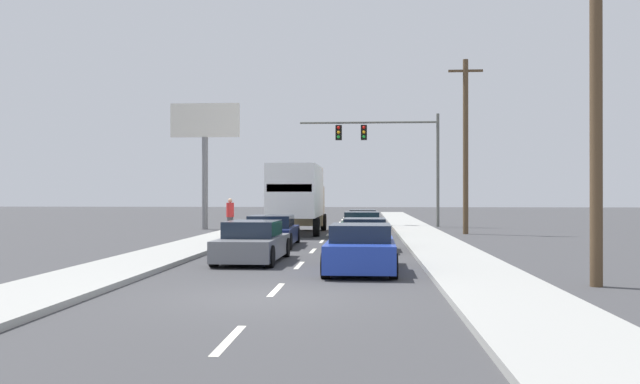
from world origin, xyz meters
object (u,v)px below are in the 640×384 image
at_px(car_green, 362,225).
at_px(car_black, 365,235).
at_px(utility_pole_near, 596,70).
at_px(traffic_signal_mast, 381,142).
at_px(car_blue, 361,249).
at_px(car_orange, 363,221).
at_px(pedestrian_near_corner, 230,216).
at_px(car_gray, 253,243).
at_px(roadside_billboard, 205,139).
at_px(box_truck, 298,195).
at_px(utility_pole_mid, 466,144).
at_px(car_navy, 271,232).

distance_m(car_green, car_black, 7.57).
height_order(car_black, utility_pole_near, utility_pole_near).
distance_m(traffic_signal_mast, utility_pole_near, 27.95).
bearing_deg(utility_pole_near, traffic_signal_mast, 98.71).
distance_m(car_black, car_blue, 6.97).
relative_size(car_orange, pedestrian_near_corner, 2.59).
bearing_deg(pedestrian_near_corner, car_black, -48.83).
bearing_deg(car_blue, car_green, 90.19).
xyz_separation_m(car_gray, car_green, (3.32, 12.23, -0.01)).
bearing_deg(roadside_billboard, car_orange, -1.31).
xyz_separation_m(car_black, pedestrian_near_corner, (-6.74, 7.70, 0.46)).
bearing_deg(box_truck, utility_pole_mid, 3.43).
bearing_deg(utility_pole_near, roadside_billboard, 122.15).
relative_size(roadside_billboard, pedestrian_near_corner, 4.29).
height_order(car_orange, car_blue, car_blue).
relative_size(car_orange, roadside_billboard, 0.60).
xyz_separation_m(car_blue, traffic_signal_mast, (1.12, 24.97, 4.87)).
bearing_deg(car_gray, utility_pole_mid, 59.66).
bearing_deg(car_gray, car_blue, -34.37).
bearing_deg(car_green, car_orange, 90.05).
distance_m(utility_pole_near, utility_pole_mid, 19.89).
height_order(box_truck, car_gray, box_truck).
height_order(car_green, car_black, car_green).
xyz_separation_m(car_navy, pedestrian_near_corner, (-2.97, 6.19, 0.44)).
distance_m(car_gray, car_orange, 18.68).
relative_size(utility_pole_mid, roadside_billboard, 1.22).
bearing_deg(roadside_billboard, box_truck, -34.90).
relative_size(utility_pole_near, roadside_billboard, 1.27).
height_order(car_blue, utility_pole_near, utility_pole_near).
bearing_deg(car_blue, utility_pole_mid, 72.69).
height_order(utility_pole_near, utility_pole_mid, utility_pole_near).
height_order(car_gray, car_blue, car_blue).
xyz_separation_m(car_navy, utility_pole_mid, (9.04, 8.76, 4.16)).
xyz_separation_m(car_orange, traffic_signal_mast, (1.17, 4.28, 4.91)).
xyz_separation_m(car_black, car_blue, (-0.10, -6.96, 0.04)).
bearing_deg(car_orange, car_black, -89.37).
distance_m(car_black, pedestrian_near_corner, 10.24).
height_order(car_gray, car_green, car_gray).
distance_m(car_green, traffic_signal_mast, 11.58).
bearing_deg(pedestrian_near_corner, car_green, -1.18).
xyz_separation_m(car_green, traffic_signal_mast, (1.17, 10.44, 4.88)).
distance_m(car_gray, car_black, 5.81).
bearing_deg(car_navy, car_black, -21.81).
xyz_separation_m(car_navy, traffic_signal_mast, (4.79, 16.50, 4.89)).
bearing_deg(car_gray, pedestrian_near_corner, 104.82).
height_order(car_navy, car_gray, car_gray).
bearing_deg(utility_pole_mid, traffic_signal_mast, 118.80).
bearing_deg(box_truck, car_blue, -78.36).
xyz_separation_m(car_navy, car_black, (3.77, -1.51, -0.02)).
bearing_deg(roadside_billboard, car_blue, -65.66).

